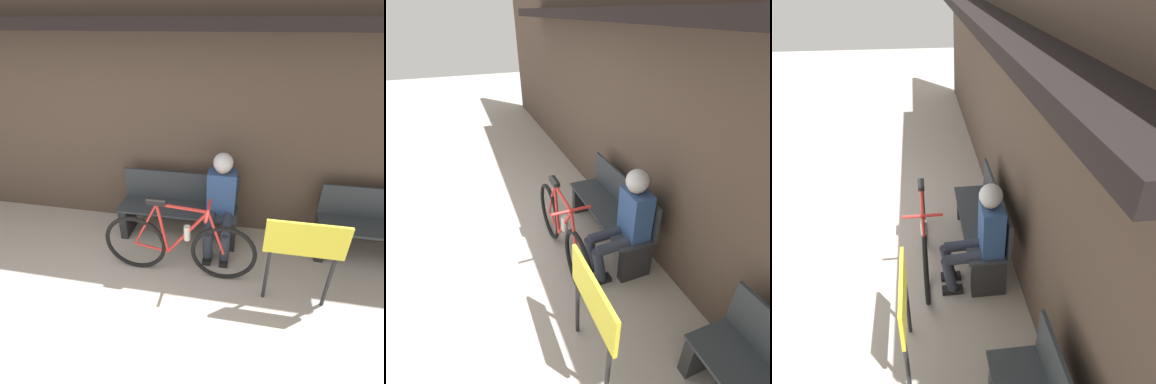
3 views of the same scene
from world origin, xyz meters
TOP-DOWN VIEW (x-y plane):
  - storefront_wall at (0.00, 2.75)m, footprint 12.00×0.56m
  - park_bench_near at (0.55, 2.39)m, footprint 1.49×0.42m
  - bicycle at (0.69, 1.71)m, footprint 1.70×0.40m
  - person_seated at (1.09, 2.28)m, footprint 0.34×0.64m
  - park_bench_far at (2.95, 2.39)m, footprint 1.39×0.42m
  - signboard at (1.93, 1.52)m, footprint 0.74×0.04m

SIDE VIEW (x-z plane):
  - bicycle at x=0.69m, z-range -0.09..0.87m
  - park_bench_far at x=2.95m, z-range -0.04..0.83m
  - park_bench_near at x=0.55m, z-range -0.03..0.83m
  - person_seated at x=1.09m, z-range 0.09..1.33m
  - signboard at x=1.93m, z-range 0.23..1.21m
  - storefront_wall at x=0.00m, z-range 0.06..3.26m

